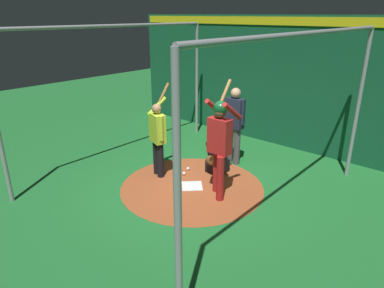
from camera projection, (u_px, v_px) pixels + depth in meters
ground_plane at (192, 186)px, 7.18m from camera, size 25.91×25.91×0.00m
dirt_circle at (192, 186)px, 7.18m from camera, size 2.96×2.96×0.01m
home_plate at (192, 186)px, 7.18m from camera, size 0.59×0.59×0.01m
batter at (220, 139)px, 6.44m from camera, size 0.68×0.49×2.23m
catcher at (217, 157)px, 7.69m from camera, size 0.58×0.40×0.96m
umpire at (234, 122)px, 7.98m from camera, size 0.23×0.49×1.82m
visitor at (158, 135)px, 7.38m from camera, size 0.63×0.51×2.00m
back_wall at (280, 82)px, 9.05m from camera, size 0.23×9.91×3.36m
cage_frame at (192, 82)px, 6.41m from camera, size 5.54×4.52×3.17m
baseball_0 at (184, 173)px, 7.67m from camera, size 0.07×0.07×0.07m
baseball_1 at (188, 169)px, 7.91m from camera, size 0.07×0.07×0.07m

